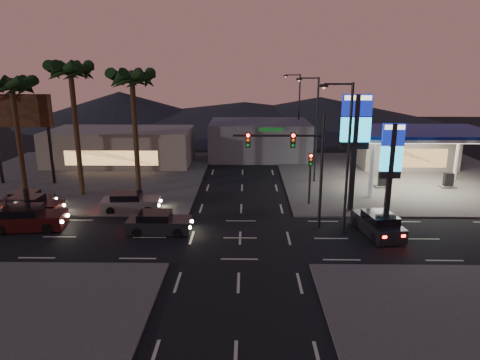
{
  "coord_description": "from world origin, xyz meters",
  "views": [
    {
      "loc": [
        0.38,
        -26.24,
        11.0
      ],
      "look_at": [
        -0.06,
        3.61,
        3.0
      ],
      "focal_mm": 32.0,
      "sensor_mm": 36.0,
      "label": 1
    }
  ],
  "objects_px": {
    "car_lane_a_mid": "(27,219)",
    "car_lane_b_mid": "(28,200)",
    "pylon_sign_tall": "(356,130)",
    "pylon_sign_short": "(392,156)",
    "car_lane_a_front": "(158,223)",
    "car_lane_b_rear": "(30,206)",
    "traffic_signal_mast": "(296,155)",
    "suv_station": "(378,224)",
    "gas_station": "(421,134)",
    "car_lane_b_front": "(130,203)"
  },
  "relations": [
    {
      "from": "gas_station",
      "to": "traffic_signal_mast",
      "type": "xyz_separation_m",
      "value": [
        -12.24,
        -10.01,
        0.15
      ]
    },
    {
      "from": "car_lane_a_front",
      "to": "suv_station",
      "type": "relative_size",
      "value": 0.92
    },
    {
      "from": "car_lane_a_front",
      "to": "car_lane_b_mid",
      "type": "height_order",
      "value": "car_lane_a_front"
    },
    {
      "from": "traffic_signal_mast",
      "to": "car_lane_b_mid",
      "type": "relative_size",
      "value": 1.98
    },
    {
      "from": "car_lane_a_mid",
      "to": "car_lane_b_rear",
      "type": "bearing_deg",
      "value": 112.67
    },
    {
      "from": "car_lane_b_rear",
      "to": "traffic_signal_mast",
      "type": "bearing_deg",
      "value": -6.49
    },
    {
      "from": "car_lane_a_front",
      "to": "car_lane_b_rear",
      "type": "bearing_deg",
      "value": 162.37
    },
    {
      "from": "car_lane_a_mid",
      "to": "gas_station",
      "type": "bearing_deg",
      "value": 19.05
    },
    {
      "from": "pylon_sign_short",
      "to": "car_lane_a_front",
      "type": "distance_m",
      "value": 17.41
    },
    {
      "from": "pylon_sign_tall",
      "to": "car_lane_b_rear",
      "type": "bearing_deg",
      "value": -177.03
    },
    {
      "from": "car_lane_a_front",
      "to": "suv_station",
      "type": "bearing_deg",
      "value": -0.35
    },
    {
      "from": "car_lane_b_mid",
      "to": "car_lane_b_rear",
      "type": "relative_size",
      "value": 0.86
    },
    {
      "from": "gas_station",
      "to": "car_lane_b_front",
      "type": "distance_m",
      "value": 25.92
    },
    {
      "from": "car_lane_a_front",
      "to": "traffic_signal_mast",
      "type": "bearing_deg",
      "value": 6.5
    },
    {
      "from": "pylon_sign_tall",
      "to": "car_lane_b_rear",
      "type": "distance_m",
      "value": 25.16
    },
    {
      "from": "traffic_signal_mast",
      "to": "car_lane_b_mid",
      "type": "distance_m",
      "value": 21.73
    },
    {
      "from": "traffic_signal_mast",
      "to": "car_lane_a_mid",
      "type": "bearing_deg",
      "value": -178.1
    },
    {
      "from": "suv_station",
      "to": "car_lane_b_rear",
      "type": "bearing_deg",
      "value": 172.33
    },
    {
      "from": "pylon_sign_tall",
      "to": "pylon_sign_short",
      "type": "height_order",
      "value": "pylon_sign_tall"
    },
    {
      "from": "car_lane_b_front",
      "to": "car_lane_b_mid",
      "type": "xyz_separation_m",
      "value": [
        -8.42,
        0.81,
        -0.08
      ]
    },
    {
      "from": "car_lane_a_mid",
      "to": "car_lane_b_mid",
      "type": "distance_m",
      "value": 5.26
    },
    {
      "from": "pylon_sign_short",
      "to": "car_lane_b_front",
      "type": "distance_m",
      "value": 20.06
    },
    {
      "from": "car_lane_a_front",
      "to": "car_lane_b_rear",
      "type": "distance_m",
      "value": 10.92
    },
    {
      "from": "car_lane_b_rear",
      "to": "pylon_sign_short",
      "type": "bearing_deg",
      "value": 0.57
    },
    {
      "from": "car_lane_a_front",
      "to": "car_lane_b_front",
      "type": "height_order",
      "value": "car_lane_b_front"
    },
    {
      "from": "pylon_sign_tall",
      "to": "car_lane_a_mid",
      "type": "xyz_separation_m",
      "value": [
        -23.28,
        -4.13,
        -5.63
      ]
    },
    {
      "from": "pylon_sign_tall",
      "to": "car_lane_a_mid",
      "type": "relative_size",
      "value": 1.73
    },
    {
      "from": "car_lane_b_front",
      "to": "car_lane_a_front",
      "type": "bearing_deg",
      "value": -54.78
    },
    {
      "from": "car_lane_a_mid",
      "to": "car_lane_b_mid",
      "type": "bearing_deg",
      "value": 115.87
    },
    {
      "from": "pylon_sign_tall",
      "to": "car_lane_b_mid",
      "type": "distance_m",
      "value": 26.23
    },
    {
      "from": "gas_station",
      "to": "traffic_signal_mast",
      "type": "height_order",
      "value": "traffic_signal_mast"
    },
    {
      "from": "pylon_sign_short",
      "to": "car_lane_b_front",
      "type": "relative_size",
      "value": 1.51
    },
    {
      "from": "car_lane_b_rear",
      "to": "car_lane_b_front",
      "type": "bearing_deg",
      "value": 8.23
    },
    {
      "from": "pylon_sign_short",
      "to": "car_lane_b_mid",
      "type": "distance_m",
      "value": 28.41
    },
    {
      "from": "car_lane_b_mid",
      "to": "gas_station",
      "type": "bearing_deg",
      "value": 10.11
    },
    {
      "from": "car_lane_b_mid",
      "to": "car_lane_b_front",
      "type": "bearing_deg",
      "value": -5.5
    },
    {
      "from": "car_lane_b_rear",
      "to": "suv_station",
      "type": "relative_size",
      "value": 0.97
    },
    {
      "from": "car_lane_b_front",
      "to": "car_lane_b_rear",
      "type": "height_order",
      "value": "car_lane_b_rear"
    },
    {
      "from": "pylon_sign_tall",
      "to": "car_lane_b_front",
      "type": "bearing_deg",
      "value": -179.3
    },
    {
      "from": "pylon_sign_short",
      "to": "car_lane_b_rear",
      "type": "relative_size",
      "value": 1.49
    },
    {
      "from": "pylon_sign_tall",
      "to": "suv_station",
      "type": "bearing_deg",
      "value": -80.87
    },
    {
      "from": "pylon_sign_short",
      "to": "pylon_sign_tall",
      "type": "bearing_deg",
      "value": 158.2
    },
    {
      "from": "pylon_sign_short",
      "to": "car_lane_a_front",
      "type": "xyz_separation_m",
      "value": [
        -16.57,
        -3.57,
        -3.99
      ]
    },
    {
      "from": "car_lane_b_front",
      "to": "suv_station",
      "type": "relative_size",
      "value": 0.96
    },
    {
      "from": "gas_station",
      "to": "car_lane_a_mid",
      "type": "xyz_separation_m",
      "value": [
        -30.78,
        -10.63,
        -4.32
      ]
    },
    {
      "from": "car_lane_b_front",
      "to": "car_lane_b_mid",
      "type": "distance_m",
      "value": 8.46
    },
    {
      "from": "traffic_signal_mast",
      "to": "suv_station",
      "type": "height_order",
      "value": "traffic_signal_mast"
    },
    {
      "from": "car_lane_a_mid",
      "to": "car_lane_b_mid",
      "type": "height_order",
      "value": "car_lane_a_mid"
    },
    {
      "from": "car_lane_b_front",
      "to": "suv_station",
      "type": "height_order",
      "value": "suv_station"
    },
    {
      "from": "pylon_sign_short",
      "to": "suv_station",
      "type": "bearing_deg",
      "value": -115.54
    }
  ]
}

